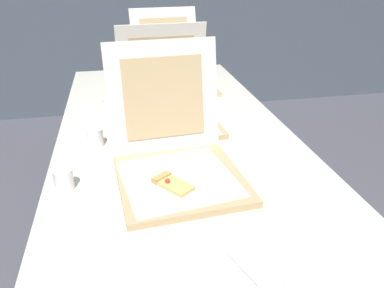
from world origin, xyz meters
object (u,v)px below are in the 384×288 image
at_px(cup_white_mid, 95,137).
at_px(napkin_pile, 271,261).
at_px(pizza_box_back, 174,76).
at_px(cup_white_near_left, 64,180).
at_px(table, 179,151).
at_px(pizza_box_middle, 169,110).
at_px(cup_white_far, 109,105).
at_px(pizza_box_front, 176,160).

xyz_separation_m(cup_white_mid, napkin_pile, (0.41, -0.70, -0.03)).
bearing_deg(pizza_box_back, napkin_pile, -94.47).
bearing_deg(cup_white_near_left, napkin_pile, -39.73).
relative_size(table, pizza_box_middle, 5.37).
relative_size(cup_white_near_left, cup_white_far, 1.00).
bearing_deg(pizza_box_middle, cup_white_far, 140.99).
height_order(pizza_box_middle, cup_white_near_left, pizza_box_middle).
relative_size(pizza_box_middle, cup_white_far, 6.11).
height_order(table, cup_white_mid, cup_white_mid).
bearing_deg(pizza_box_front, cup_white_far, 104.50).
bearing_deg(pizza_box_front, napkin_pile, -74.78).
xyz_separation_m(pizza_box_front, napkin_pile, (0.15, -0.42, -0.05)).
relative_size(pizza_box_back, cup_white_near_left, 7.78).
bearing_deg(table, pizza_box_front, -100.80).
xyz_separation_m(table, cup_white_near_left, (-0.39, -0.27, 0.08)).
bearing_deg(table, pizza_box_back, 82.64).
bearing_deg(cup_white_near_left, table, 34.36).
bearing_deg(napkin_pile, cup_white_mid, 120.51).
distance_m(pizza_box_front, cup_white_near_left, 0.35).
distance_m(pizza_box_front, napkin_pile, 0.45).
bearing_deg(pizza_box_front, pizza_box_back, 77.32).
bearing_deg(napkin_pile, pizza_box_back, 90.54).
relative_size(pizza_box_front, pizza_box_middle, 1.18).
height_order(pizza_box_front, cup_white_near_left, pizza_box_front).
bearing_deg(pizza_box_front, pizza_box_middle, 80.73).
bearing_deg(pizza_box_middle, pizza_box_back, 74.99).
relative_size(table, pizza_box_front, 4.57).
bearing_deg(cup_white_far, napkin_pile, -70.85).
distance_m(cup_white_far, napkin_pile, 1.09).
xyz_separation_m(table, pizza_box_back, (0.09, 0.68, 0.10)).
xyz_separation_m(pizza_box_front, cup_white_near_left, (-0.34, -0.01, -0.02)).
relative_size(pizza_box_middle, cup_white_near_left, 6.11).
relative_size(cup_white_mid, napkin_pile, 0.37).
xyz_separation_m(cup_white_near_left, cup_white_mid, (0.08, 0.28, 0.00)).
distance_m(table, cup_white_mid, 0.32).
relative_size(pizza_box_middle, pizza_box_back, 0.78).
relative_size(pizza_box_middle, cup_white_mid, 6.11).
xyz_separation_m(pizza_box_front, cup_white_far, (-0.21, 0.61, -0.02)).
bearing_deg(cup_white_mid, table, -2.88).
xyz_separation_m(pizza_box_middle, napkin_pile, (0.11, -0.86, -0.05)).
bearing_deg(cup_white_far, cup_white_mid, -98.91).
distance_m(pizza_box_back, cup_white_near_left, 1.06).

